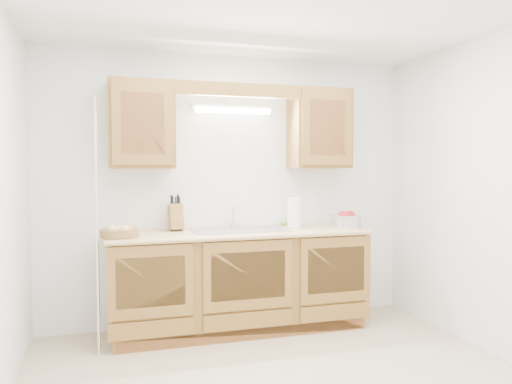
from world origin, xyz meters
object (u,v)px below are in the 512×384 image
object	(u,v)px
fruit_basket	(119,232)
apple_bowl	(346,220)
knife_block	(176,217)
paper_towel	(294,213)

from	to	relation	value
fruit_basket	apple_bowl	distance (m)	2.06
fruit_basket	knife_block	bearing A→B (deg)	29.16
fruit_basket	knife_block	size ratio (longest dim) A/B	1.23
paper_towel	apple_bowl	bearing A→B (deg)	-7.79
knife_block	apple_bowl	distance (m)	1.58
knife_block	paper_towel	distance (m)	1.09
knife_block	paper_towel	bearing A→B (deg)	-10.74
paper_towel	apple_bowl	world-z (taller)	paper_towel
paper_towel	apple_bowl	distance (m)	0.50
fruit_basket	apple_bowl	xyz separation A→B (m)	(2.06, 0.08, 0.02)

